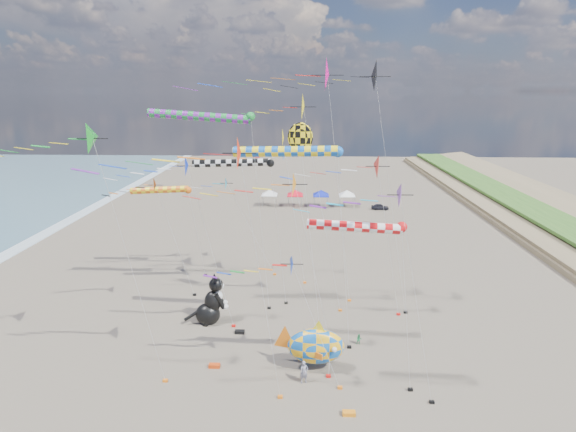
# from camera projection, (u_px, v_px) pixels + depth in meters

# --- Properties ---
(ground) EXTENTS (260.00, 260.00, 0.00)m
(ground) POSITION_uv_depth(u_px,v_px,m) (290.00, 428.00, 29.91)
(ground) COLOR brown
(ground) RESTS_ON ground
(delta_kite_0) EXTENTS (10.42, 2.36, 19.89)m
(delta_kite_0) POSITION_uv_depth(u_px,v_px,m) (90.00, 142.00, 29.92)
(delta_kite_0) COLOR #149925
(delta_kite_0) RESTS_ON ground
(delta_kite_1) EXTENTS (10.44, 2.00, 16.56)m
(delta_kite_1) POSITION_uv_depth(u_px,v_px,m) (177.00, 169.00, 38.91)
(delta_kite_1) COLOR #112EBF
(delta_kite_1) RESTS_ON ground
(delta_kite_2) EXTENTS (10.67, 2.41, 16.48)m
(delta_kite_2) POSITION_uv_depth(u_px,v_px,m) (375.00, 167.00, 41.17)
(delta_kite_2) COLOR red
(delta_kite_2) RESTS_ON ground
(delta_kite_3) EXTENTS (11.35, 2.13, 15.97)m
(delta_kite_3) POSITION_uv_depth(u_px,v_px,m) (282.00, 186.00, 35.04)
(delta_kite_3) COLOR orange
(delta_kite_3) RESTS_ON ground
(delta_kite_4) EXTENTS (10.10, 1.86, 16.30)m
(delta_kite_4) POSITION_uv_depth(u_px,v_px,m) (378.00, 200.00, 28.47)
(delta_kite_4) COLOR #6B27A1
(delta_kite_4) RESTS_ON ground
(delta_kite_5) EXTENTS (10.89, 2.67, 21.73)m
(delta_kite_5) POSITION_uv_depth(u_px,v_px,m) (308.00, 109.00, 40.61)
(delta_kite_5) COLOR yellow
(delta_kite_5) RESTS_ON ground
(delta_kite_6) EXTENTS (16.23, 3.32, 24.88)m
(delta_kite_6) POSITION_uv_depth(u_px,v_px,m) (322.00, 77.00, 42.02)
(delta_kite_6) COLOR #F30C8E
(delta_kite_6) RESTS_ON ground
(delta_kite_7) EXTENTS (13.33, 3.11, 24.60)m
(delta_kite_7) POSITION_uv_depth(u_px,v_px,m) (376.00, 78.00, 39.46)
(delta_kite_7) COLOR black
(delta_kite_7) RESTS_ON ground
(delta_kite_8) EXTENTS (13.21, 2.34, 19.26)m
(delta_kite_8) POSITION_uv_depth(u_px,v_px,m) (207.00, 156.00, 28.28)
(delta_kite_8) COLOR red
(delta_kite_8) RESTS_ON ground
(delta_kite_9) EXTENTS (9.43, 1.81, 13.09)m
(delta_kite_9) POSITION_uv_depth(u_px,v_px,m) (143.00, 190.00, 46.39)
(delta_kite_9) COLOR #E55712
(delta_kite_9) RESTS_ON ground
(delta_kite_10) EXTENTS (12.07, 1.71, 12.20)m
(delta_kite_10) POSITION_uv_depth(u_px,v_px,m) (222.00, 187.00, 52.23)
(delta_kite_10) COLOR teal
(delta_kite_10) RESTS_ON ground
(delta_kite_11) EXTENTS (8.58, 1.81, 10.66)m
(delta_kite_11) POSITION_uv_depth(u_px,v_px,m) (296.00, 273.00, 31.51)
(delta_kite_11) COLOR #052AB7
(delta_kite_11) RESTS_ON ground
(delta_kite_12) EXTENTS (10.12, 2.00, 16.17)m
(delta_kite_12) POSITION_uv_depth(u_px,v_px,m) (270.00, 157.00, 48.71)
(delta_kite_12) COLOR blue
(delta_kite_12) RESTS_ON ground
(windsock_0) EXTENTS (9.88, 0.87, 17.61)m
(windsock_0) POSITION_uv_depth(u_px,v_px,m) (291.00, 152.00, 34.88)
(windsock_0) COLOR #1254B5
(windsock_0) RESTS_ON ground
(windsock_1) EXTENTS (8.09, 0.75, 13.21)m
(windsock_1) POSITION_uv_depth(u_px,v_px,m) (360.00, 228.00, 30.42)
(windsock_1) COLOR red
(windsock_1) RESTS_ON ground
(windsock_2) EXTENTS (9.26, 0.78, 15.35)m
(windsock_2) POSITION_uv_depth(u_px,v_px,m) (236.00, 164.00, 43.66)
(windsock_2) COLOR black
(windsock_2) RESTS_ON ground
(windsock_3) EXTENTS (11.16, 0.85, 19.87)m
(windsock_3) POSITION_uv_depth(u_px,v_px,m) (204.00, 117.00, 41.38)
(windsock_3) COLOR #198A33
(windsock_3) RESTS_ON ground
(windsock_4) EXTENTS (8.43, 0.81, 11.06)m
(windsock_4) POSITION_uv_depth(u_px,v_px,m) (163.00, 190.00, 52.02)
(windsock_4) COLOR orange
(windsock_4) RESTS_ON ground
(angelfish_kite) EXTENTS (3.74, 3.02, 19.11)m
(angelfish_kite) POSITION_uv_depth(u_px,v_px,m) (298.00, 139.00, 39.14)
(angelfish_kite) COLOR yellow
(angelfish_kite) RESTS_ON ground
(cat_inflatable) EXTENTS (3.97, 2.69, 4.89)m
(cat_inflatable) POSITION_uv_depth(u_px,v_px,m) (210.00, 300.00, 42.96)
(cat_inflatable) COLOR black
(cat_inflatable) RESTS_ON ground
(fish_inflatable) EXTENTS (6.14, 3.08, 4.44)m
(fish_inflatable) POSITION_uv_depth(u_px,v_px,m) (315.00, 346.00, 35.70)
(fish_inflatable) COLOR #125BB6
(fish_inflatable) RESTS_ON ground
(person_adult) EXTENTS (0.78, 0.65, 1.83)m
(person_adult) POSITION_uv_depth(u_px,v_px,m) (304.00, 372.00, 34.39)
(person_adult) COLOR gray
(person_adult) RESTS_ON ground
(child_green) EXTENTS (0.49, 0.39, 1.00)m
(child_green) POSITION_uv_depth(u_px,v_px,m) (359.00, 339.00, 39.71)
(child_green) COLOR #238A49
(child_green) RESTS_ON ground
(child_blue) EXTENTS (0.71, 0.53, 1.12)m
(child_blue) POSITION_uv_depth(u_px,v_px,m) (304.00, 360.00, 36.49)
(child_blue) COLOR #2E66A6
(child_blue) RESTS_ON ground
(kite_bag_0) EXTENTS (0.90, 0.44, 0.30)m
(kite_bag_0) POSITION_uv_depth(u_px,v_px,m) (240.00, 332.00, 41.62)
(kite_bag_0) COLOR black
(kite_bag_0) RESTS_ON ground
(kite_bag_1) EXTENTS (0.90, 0.44, 0.30)m
(kite_bag_1) POSITION_uv_depth(u_px,v_px,m) (214.00, 366.00, 36.48)
(kite_bag_1) COLOR #C6390E
(kite_bag_1) RESTS_ON ground
(kite_bag_2) EXTENTS (0.90, 0.44, 0.30)m
(kite_bag_2) POSITION_uv_depth(u_px,v_px,m) (349.00, 413.00, 31.10)
(kite_bag_2) COLOR orange
(kite_bag_2) RESTS_ON ground
(tent_row) EXTENTS (19.20, 4.20, 3.80)m
(tent_row) POSITION_uv_depth(u_px,v_px,m) (308.00, 191.00, 86.77)
(tent_row) COLOR white
(tent_row) RESTS_ON ground
(parked_car) EXTENTS (3.32, 1.47, 1.11)m
(parked_car) POSITION_uv_depth(u_px,v_px,m) (380.00, 207.00, 85.03)
(parked_car) COLOR #26262D
(parked_car) RESTS_ON ground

